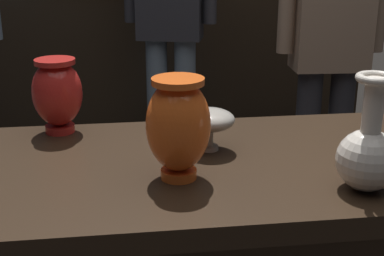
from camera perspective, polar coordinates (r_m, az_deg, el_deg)
back_display_shelf at (r=3.50m, az=-4.33°, el=5.54°), size 2.60×0.40×0.99m
vase_centerpiece at (r=1.18m, az=-1.43°, el=0.31°), size 0.14×0.14×0.23m
vase_tall_behind at (r=1.52m, az=-13.81°, el=3.57°), size 0.13×0.13×0.20m
vase_left_accent at (r=1.36m, az=1.82°, el=0.77°), size 0.13×0.13×0.11m
vase_right_accent at (r=1.19m, az=17.82°, el=-2.45°), size 0.13×0.13×0.25m
visitor_center_back at (r=2.82m, az=-2.30°, el=12.48°), size 0.46×0.26×1.67m
visitor_near_right at (r=2.47m, az=14.20°, el=9.17°), size 0.47×0.20×1.55m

